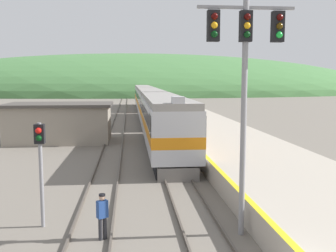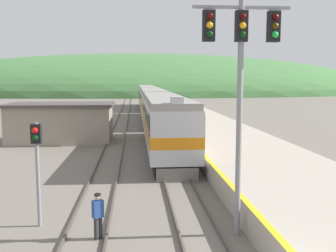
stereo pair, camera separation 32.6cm
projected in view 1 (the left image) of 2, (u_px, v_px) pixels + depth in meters
track_main at (143, 106)px, 78.08m from camera, size 1.52×180.00×0.16m
track_siding at (123, 106)px, 77.70m from camera, size 1.51×180.00×0.16m
platform at (181, 112)px, 58.75m from camera, size 6.86×140.00×1.08m
distant_hills at (136, 93)px, 153.09m from camera, size 195.38×87.92×30.13m
station_shed at (60, 122)px, 34.20m from camera, size 9.07×5.41×3.39m
express_train_lead_car at (164, 121)px, 29.77m from camera, size 2.93×19.04×4.56m
carriage_second at (150, 104)px, 51.20m from camera, size 2.92×22.09×4.20m
carriage_third at (143, 96)px, 73.90m from camera, size 2.92×22.09×4.20m
signal_mast_main at (245, 62)px, 13.21m from camera, size 3.30×0.42×8.74m
signal_post_siding at (40, 153)px, 14.31m from camera, size 0.36×0.42×3.91m
track_worker at (102, 214)px, 13.38m from camera, size 0.42×0.38×1.61m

